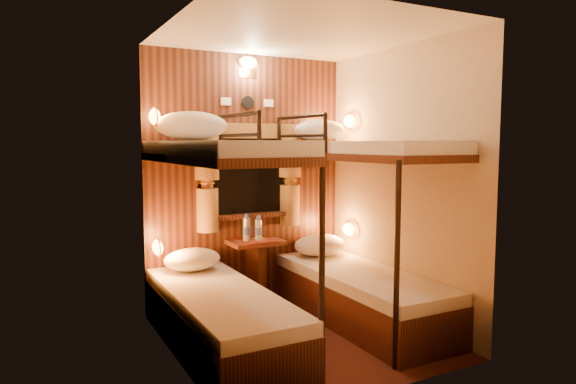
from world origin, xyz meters
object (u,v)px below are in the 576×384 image
table (256,265)px  bottle_left (247,229)px  bunk_right (360,259)px  bottle_right (258,230)px  bunk_left (220,277)px

table → bottle_left: size_ratio=2.55×
bunk_right → bottle_right: size_ratio=8.01×
bunk_left → bunk_right: (1.30, 0.00, 0.00)m
table → bottle_left: bearing=-179.8°
bottle_left → table: bearing=0.2°
bunk_left → bottle_left: size_ratio=7.41×
table → bottle_left: bottle_left is taller
bunk_left → bottle_right: bearing=48.5°
bunk_left → bunk_right: bearing=0.0°
bunk_left → bottle_right: size_ratio=8.01×
bunk_right → table: 1.02m
bottle_left → bunk_left: bearing=-125.5°
bunk_right → bottle_left: bearing=133.4°
bunk_left → table: 1.02m
bunk_left → bottle_left: bunk_left is taller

